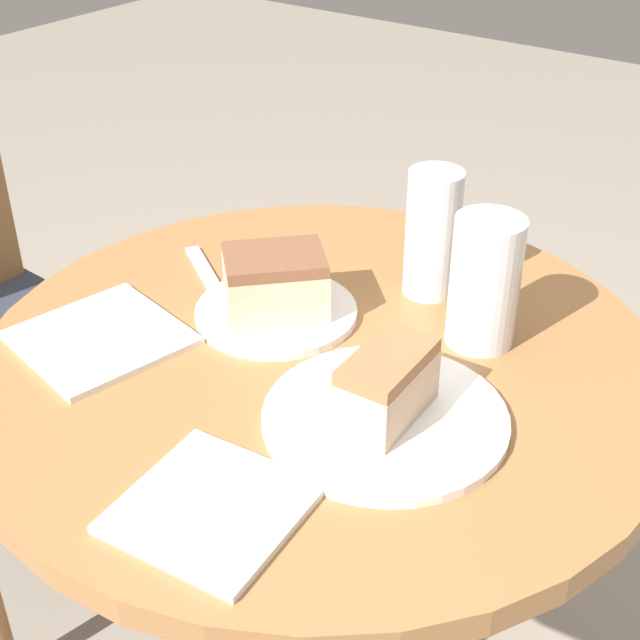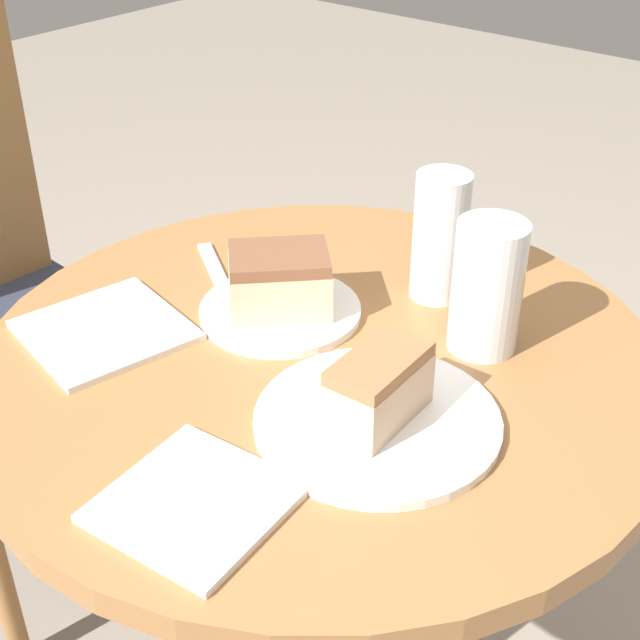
{
  "view_description": "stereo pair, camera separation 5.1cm",
  "coord_description": "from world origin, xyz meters",
  "px_view_note": "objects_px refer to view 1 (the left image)",
  "views": [
    {
      "loc": [
        -0.66,
        -0.48,
        1.33
      ],
      "look_at": [
        0.0,
        0.0,
        0.81
      ],
      "focal_mm": 50.0,
      "sensor_mm": 36.0,
      "label": 1
    },
    {
      "loc": [
        -0.63,
        -0.52,
        1.33
      ],
      "look_at": [
        0.0,
        0.0,
        0.81
      ],
      "focal_mm": 50.0,
      "sensor_mm": 36.0,
      "label": 2
    }
  ],
  "objects_px": {
    "plate_far": "(385,418)",
    "cake_slice_near": "(275,282)",
    "plate_near": "(276,312)",
    "cake_slice_far": "(387,385)",
    "glass_lemonade": "(432,241)",
    "glass_water": "(484,287)"
  },
  "relations": [
    {
      "from": "cake_slice_near",
      "to": "glass_water",
      "type": "distance_m",
      "value": 0.24
    },
    {
      "from": "cake_slice_near",
      "to": "glass_lemonade",
      "type": "height_order",
      "value": "glass_lemonade"
    },
    {
      "from": "cake_slice_near",
      "to": "glass_water",
      "type": "bearing_deg",
      "value": -66.6
    },
    {
      "from": "cake_slice_far",
      "to": "glass_lemonade",
      "type": "xyz_separation_m",
      "value": [
        0.25,
        0.1,
        0.02
      ]
    },
    {
      "from": "glass_water",
      "to": "glass_lemonade",
      "type": "bearing_deg",
      "value": 58.08
    },
    {
      "from": "plate_near",
      "to": "glass_water",
      "type": "bearing_deg",
      "value": -66.6
    },
    {
      "from": "cake_slice_far",
      "to": "glass_water",
      "type": "bearing_deg",
      "value": -1.85
    },
    {
      "from": "plate_far",
      "to": "glass_lemonade",
      "type": "xyz_separation_m",
      "value": [
        0.25,
        0.1,
        0.06
      ]
    },
    {
      "from": "cake_slice_far",
      "to": "cake_slice_near",
      "type": "bearing_deg",
      "value": 66.06
    },
    {
      "from": "glass_lemonade",
      "to": "glass_water",
      "type": "relative_size",
      "value": 1.04
    },
    {
      "from": "plate_near",
      "to": "glass_lemonade",
      "type": "bearing_deg",
      "value": -36.36
    },
    {
      "from": "glass_lemonade",
      "to": "cake_slice_near",
      "type": "bearing_deg",
      "value": 143.64
    },
    {
      "from": "plate_far",
      "to": "cake_slice_far",
      "type": "height_order",
      "value": "cake_slice_far"
    },
    {
      "from": "cake_slice_far",
      "to": "glass_lemonade",
      "type": "relative_size",
      "value": 0.72
    },
    {
      "from": "plate_far",
      "to": "cake_slice_far",
      "type": "bearing_deg",
      "value": 0.0
    },
    {
      "from": "plate_near",
      "to": "cake_slice_near",
      "type": "relative_size",
      "value": 1.34
    },
    {
      "from": "plate_near",
      "to": "cake_slice_near",
      "type": "xyz_separation_m",
      "value": [
        0.0,
        0.0,
        0.04
      ]
    },
    {
      "from": "cake_slice_far",
      "to": "plate_far",
      "type": "bearing_deg",
      "value": 0.0
    },
    {
      "from": "glass_water",
      "to": "plate_far",
      "type": "bearing_deg",
      "value": 178.15
    },
    {
      "from": "plate_near",
      "to": "glass_lemonade",
      "type": "height_order",
      "value": "glass_lemonade"
    },
    {
      "from": "plate_near",
      "to": "plate_far",
      "type": "distance_m",
      "value": 0.23
    },
    {
      "from": "plate_far",
      "to": "cake_slice_near",
      "type": "height_order",
      "value": "cake_slice_near"
    }
  ]
}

